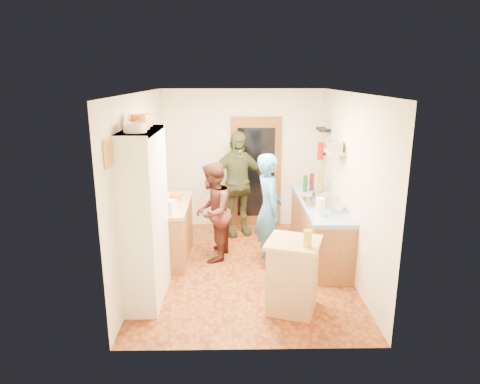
{
  "coord_description": "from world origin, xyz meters",
  "views": [
    {
      "loc": [
        -0.19,
        -5.96,
        2.82
      ],
      "look_at": [
        -0.08,
        0.15,
        1.16
      ],
      "focal_mm": 32.0,
      "sensor_mm": 36.0,
      "label": 1
    }
  ],
  "objects_px": {
    "island_base": "(292,277)",
    "person_hob": "(271,210)",
    "hutch_body": "(145,217)",
    "person_back": "(237,184)",
    "right_counter_base": "(319,230)",
    "person_left": "(215,211)"
  },
  "relations": [
    {
      "from": "hutch_body",
      "to": "right_counter_base",
      "type": "xyz_separation_m",
      "value": [
        2.5,
        1.3,
        -0.68
      ]
    },
    {
      "from": "right_counter_base",
      "to": "island_base",
      "type": "xyz_separation_m",
      "value": [
        -0.66,
        -1.68,
        0.01
      ]
    },
    {
      "from": "person_hob",
      "to": "island_base",
      "type": "bearing_deg",
      "value": 177.09
    },
    {
      "from": "island_base",
      "to": "person_left",
      "type": "bearing_deg",
      "value": 122.51
    },
    {
      "from": "person_hob",
      "to": "person_back",
      "type": "distance_m",
      "value": 1.37
    },
    {
      "from": "person_hob",
      "to": "person_left",
      "type": "bearing_deg",
      "value": 68.31
    },
    {
      "from": "right_counter_base",
      "to": "person_left",
      "type": "bearing_deg",
      "value": -176.55
    },
    {
      "from": "island_base",
      "to": "person_hob",
      "type": "bearing_deg",
      "value": 96.01
    },
    {
      "from": "hutch_body",
      "to": "island_base",
      "type": "relative_size",
      "value": 2.56
    },
    {
      "from": "person_left",
      "to": "island_base",
      "type": "bearing_deg",
      "value": 43.81
    },
    {
      "from": "island_base",
      "to": "person_hob",
      "type": "xyz_separation_m",
      "value": [
        -0.15,
        1.39,
        0.43
      ]
    },
    {
      "from": "person_back",
      "to": "island_base",
      "type": "bearing_deg",
      "value": -95.85
    },
    {
      "from": "right_counter_base",
      "to": "island_base",
      "type": "height_order",
      "value": "island_base"
    },
    {
      "from": "right_counter_base",
      "to": "person_left",
      "type": "xyz_separation_m",
      "value": [
        -1.67,
        -0.1,
        0.36
      ]
    },
    {
      "from": "right_counter_base",
      "to": "island_base",
      "type": "relative_size",
      "value": 2.56
    },
    {
      "from": "island_base",
      "to": "person_back",
      "type": "relative_size",
      "value": 0.45
    },
    {
      "from": "person_hob",
      "to": "person_back",
      "type": "relative_size",
      "value": 0.91
    },
    {
      "from": "island_base",
      "to": "person_back",
      "type": "xyz_separation_m",
      "value": [
        -0.65,
        2.66,
        0.52
      ]
    },
    {
      "from": "hutch_body",
      "to": "person_back",
      "type": "relative_size",
      "value": 1.16
    },
    {
      "from": "island_base",
      "to": "person_hob",
      "type": "relative_size",
      "value": 0.5
    },
    {
      "from": "right_counter_base",
      "to": "hutch_body",
      "type": "bearing_deg",
      "value": -152.53
    },
    {
      "from": "hutch_body",
      "to": "person_back",
      "type": "height_order",
      "value": "hutch_body"
    }
  ]
}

